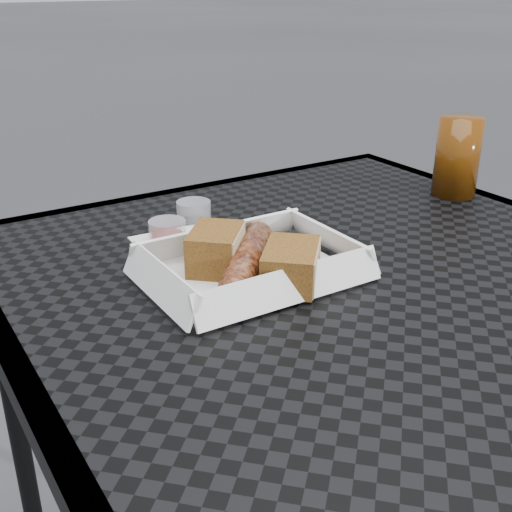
% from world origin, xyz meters
% --- Properties ---
extents(patio_table, '(0.80, 0.80, 0.74)m').
position_xyz_m(patio_table, '(0.00, 0.00, 0.67)').
color(patio_table, black).
rests_on(patio_table, ground).
extents(food_tray, '(0.22, 0.15, 0.00)m').
position_xyz_m(food_tray, '(-0.10, 0.04, 0.75)').
color(food_tray, white).
rests_on(food_tray, patio_table).
extents(bratwurst, '(0.14, 0.15, 0.04)m').
position_xyz_m(bratwurst, '(-0.11, 0.04, 0.77)').
color(bratwurst, brown).
rests_on(bratwurst, food_tray).
extents(bread_near, '(0.09, 0.10, 0.05)m').
position_xyz_m(bread_near, '(-0.13, 0.07, 0.77)').
color(bread_near, brown).
rests_on(bread_near, food_tray).
extents(bread_far, '(0.10, 0.10, 0.04)m').
position_xyz_m(bread_far, '(-0.08, -0.01, 0.77)').
color(bread_far, brown).
rests_on(bread_far, food_tray).
extents(veg_garnish, '(0.03, 0.03, 0.00)m').
position_xyz_m(veg_garnish, '(-0.03, 0.00, 0.75)').
color(veg_garnish, red).
rests_on(veg_garnish, food_tray).
extents(napkin, '(0.13, 0.13, 0.00)m').
position_xyz_m(napkin, '(-0.13, 0.17, 0.75)').
color(napkin, white).
rests_on(napkin, patio_table).
extents(condiment_cup_sauce, '(0.05, 0.05, 0.03)m').
position_xyz_m(condiment_cup_sauce, '(-0.14, 0.19, 0.76)').
color(condiment_cup_sauce, maroon).
rests_on(condiment_cup_sauce, patio_table).
extents(condiment_cup_empty, '(0.05, 0.05, 0.03)m').
position_xyz_m(condiment_cup_empty, '(-0.08, 0.24, 0.76)').
color(condiment_cup_empty, silver).
rests_on(condiment_cup_empty, patio_table).
extents(drink_glass, '(0.07, 0.07, 0.13)m').
position_xyz_m(drink_glass, '(0.34, 0.13, 0.81)').
color(drink_glass, '#4E2506').
rests_on(drink_glass, patio_table).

